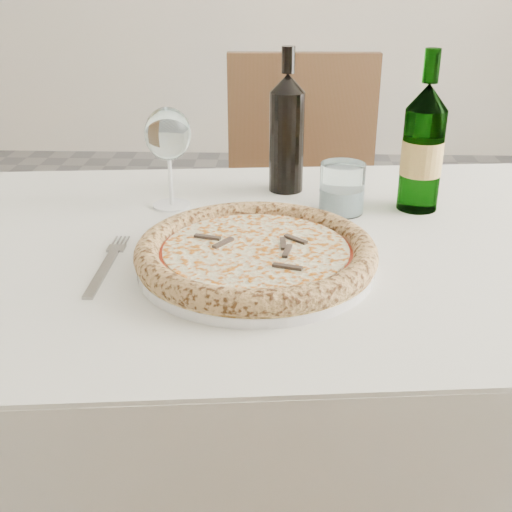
{
  "coord_description": "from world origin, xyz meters",
  "views": [
    {
      "loc": [
        0.12,
        -1.17,
        1.15
      ],
      "look_at": [
        0.09,
        -0.34,
        0.78
      ],
      "focal_mm": 45.0,
      "sensor_mm": 36.0,
      "label": 1
    }
  ],
  "objects_px": {
    "pizza": "(256,252)",
    "wine_bottle": "(287,132)",
    "dining_table": "(258,295)",
    "tumbler": "(342,191)",
    "wine_glass": "(168,136)",
    "chair_far": "(302,201)",
    "plate": "(256,263)",
    "beer_bottle": "(423,148)"
  },
  "relations": [
    {
      "from": "wine_bottle",
      "to": "tumbler",
      "type": "bearing_deg",
      "value": -50.38
    },
    {
      "from": "plate",
      "to": "wine_glass",
      "type": "xyz_separation_m",
      "value": [
        -0.16,
        0.25,
        0.12
      ]
    },
    {
      "from": "dining_table",
      "to": "plate",
      "type": "bearing_deg",
      "value": -90.0
    },
    {
      "from": "plate",
      "to": "chair_far",
      "type": "bearing_deg",
      "value": 83.99
    },
    {
      "from": "wine_glass",
      "to": "tumbler",
      "type": "relative_size",
      "value": 2.04
    },
    {
      "from": "chair_far",
      "to": "tumbler",
      "type": "bearing_deg",
      "value": -86.27
    },
    {
      "from": "tumbler",
      "to": "beer_bottle",
      "type": "height_order",
      "value": "beer_bottle"
    },
    {
      "from": "chair_far",
      "to": "plate",
      "type": "bearing_deg",
      "value": -96.01
    },
    {
      "from": "wine_glass",
      "to": "chair_far",
      "type": "bearing_deg",
      "value": 68.68
    },
    {
      "from": "plate",
      "to": "pizza",
      "type": "bearing_deg",
      "value": -120.0
    },
    {
      "from": "wine_glass",
      "to": "pizza",
      "type": "bearing_deg",
      "value": -57.45
    },
    {
      "from": "pizza",
      "to": "beer_bottle",
      "type": "bearing_deg",
      "value": 43.28
    },
    {
      "from": "dining_table",
      "to": "tumbler",
      "type": "distance_m",
      "value": 0.24
    },
    {
      "from": "beer_bottle",
      "to": "plate",
      "type": "bearing_deg",
      "value": -136.72
    },
    {
      "from": "pizza",
      "to": "wine_bottle",
      "type": "distance_m",
      "value": 0.37
    },
    {
      "from": "dining_table",
      "to": "tumbler",
      "type": "xyz_separation_m",
      "value": [
        0.14,
        0.14,
        0.13
      ]
    },
    {
      "from": "plate",
      "to": "tumbler",
      "type": "relative_size",
      "value": 3.86
    },
    {
      "from": "beer_bottle",
      "to": "wine_bottle",
      "type": "height_order",
      "value": "beer_bottle"
    },
    {
      "from": "dining_table",
      "to": "pizza",
      "type": "height_order",
      "value": "pizza"
    },
    {
      "from": "beer_bottle",
      "to": "wine_glass",
      "type": "bearing_deg",
      "value": -179.06
    },
    {
      "from": "wine_glass",
      "to": "tumbler",
      "type": "height_order",
      "value": "wine_glass"
    },
    {
      "from": "chair_far",
      "to": "wine_bottle",
      "type": "distance_m",
      "value": 0.65
    },
    {
      "from": "tumbler",
      "to": "plate",
      "type": "bearing_deg",
      "value": -120.62
    },
    {
      "from": "chair_far",
      "to": "beer_bottle",
      "type": "xyz_separation_m",
      "value": [
        0.18,
        -0.65,
        0.33
      ]
    },
    {
      "from": "plate",
      "to": "pizza",
      "type": "distance_m",
      "value": 0.02
    },
    {
      "from": "plate",
      "to": "wine_bottle",
      "type": "xyz_separation_m",
      "value": [
        0.04,
        0.35,
        0.1
      ]
    },
    {
      "from": "dining_table",
      "to": "tumbler",
      "type": "height_order",
      "value": "tumbler"
    },
    {
      "from": "plate",
      "to": "wine_glass",
      "type": "relative_size",
      "value": 1.89
    },
    {
      "from": "dining_table",
      "to": "plate",
      "type": "height_order",
      "value": "plate"
    },
    {
      "from": "dining_table",
      "to": "beer_bottle",
      "type": "distance_m",
      "value": 0.38
    },
    {
      "from": "dining_table",
      "to": "chair_far",
      "type": "bearing_deg",
      "value": 83.26
    },
    {
      "from": "chair_far",
      "to": "plate",
      "type": "xyz_separation_m",
      "value": [
        -0.1,
        -0.91,
        0.23
      ]
    },
    {
      "from": "dining_table",
      "to": "plate",
      "type": "xyz_separation_m",
      "value": [
        0.0,
        -0.1,
        0.1
      ]
    },
    {
      "from": "pizza",
      "to": "beer_bottle",
      "type": "relative_size",
      "value": 1.25
    },
    {
      "from": "dining_table",
      "to": "chair_far",
      "type": "relative_size",
      "value": 1.52
    },
    {
      "from": "pizza",
      "to": "beer_bottle",
      "type": "distance_m",
      "value": 0.39
    },
    {
      "from": "beer_bottle",
      "to": "chair_far",
      "type": "bearing_deg",
      "value": 105.44
    },
    {
      "from": "chair_far",
      "to": "plate",
      "type": "distance_m",
      "value": 0.95
    },
    {
      "from": "plate",
      "to": "wine_bottle",
      "type": "height_order",
      "value": "wine_bottle"
    },
    {
      "from": "plate",
      "to": "wine_glass",
      "type": "height_order",
      "value": "wine_glass"
    },
    {
      "from": "chair_far",
      "to": "tumbler",
      "type": "height_order",
      "value": "chair_far"
    },
    {
      "from": "dining_table",
      "to": "wine_glass",
      "type": "relative_size",
      "value": 7.95
    }
  ]
}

